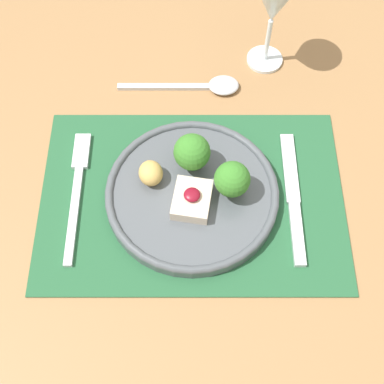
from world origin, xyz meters
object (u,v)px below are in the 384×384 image
at_px(spoon, 208,86).
at_px(wine_glass_near, 275,3).
at_px(knife, 294,205).
at_px(dinner_plate, 193,191).
at_px(fork, 78,186).

distance_m(spoon, wine_glass_near, 0.17).
distance_m(knife, spoon, 0.26).
xyz_separation_m(knife, wine_glass_near, (-0.02, 0.29, 0.12)).
xyz_separation_m(spoon, wine_glass_near, (0.10, 0.06, 0.12)).
height_order(knife, spoon, spoon).
bearing_deg(dinner_plate, fork, 174.55).
height_order(dinner_plate, wine_glass_near, wine_glass_near).
xyz_separation_m(fork, wine_glass_near, (0.30, 0.25, 0.12)).
distance_m(fork, knife, 0.32).
bearing_deg(wine_glass_near, spoon, -148.06).
relative_size(dinner_plate, spoon, 1.25).
bearing_deg(knife, fork, 176.18).
bearing_deg(fork, knife, -8.56).
relative_size(dinner_plate, knife, 1.15).
distance_m(dinner_plate, knife, 0.15).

